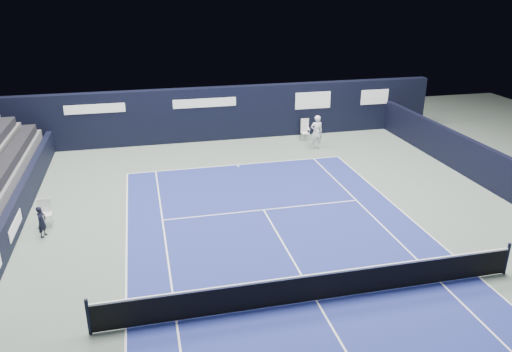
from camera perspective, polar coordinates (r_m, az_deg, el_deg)
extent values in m
plane|color=#57675E|center=(16.87, 4.58, -10.17)|extent=(48.00, 48.00, 0.00)
cube|color=navy|center=(15.30, 6.91, -13.96)|extent=(10.97, 23.77, 0.01)
cube|color=black|center=(24.51, 25.68, 0.43)|extent=(0.30, 22.00, 1.80)
cube|color=silver|center=(29.53, 5.60, 4.90)|extent=(0.41, 0.39, 0.04)
cube|color=silver|center=(29.62, 5.51, 5.46)|extent=(0.40, 0.04, 0.48)
cylinder|color=silver|center=(29.79, 5.81, 4.61)|extent=(0.02, 0.02, 0.42)
cylinder|color=silver|center=(29.69, 5.18, 4.58)|extent=(0.02, 0.02, 0.42)
cylinder|color=silver|center=(29.49, 6.00, 4.43)|extent=(0.02, 0.02, 0.42)
cylinder|color=silver|center=(29.39, 5.36, 4.39)|extent=(0.02, 0.02, 0.42)
cube|color=white|center=(29.62, 5.51, 5.61)|extent=(0.33, 0.08, 0.31)
cube|color=white|center=(30.10, 5.67, 5.39)|extent=(0.53, 0.51, 0.05)
cube|color=white|center=(30.23, 5.60, 6.04)|extent=(0.48, 0.09, 0.57)
cylinder|color=white|center=(30.40, 5.95, 5.04)|extent=(0.03, 0.03, 0.50)
cylinder|color=white|center=(30.31, 5.19, 5.02)|extent=(0.03, 0.03, 0.50)
cylinder|color=white|center=(30.04, 6.11, 4.83)|extent=(0.03, 0.03, 0.50)
cylinder|color=white|center=(29.95, 5.34, 4.81)|extent=(0.03, 0.03, 0.50)
cube|color=silver|center=(20.67, -22.99, -4.11)|extent=(0.51, 0.49, 0.05)
cube|color=silver|center=(20.75, -23.07, -3.12)|extent=(0.48, 0.07, 0.57)
cylinder|color=silver|center=(20.92, -22.30, -4.45)|extent=(0.03, 0.03, 0.50)
cylinder|color=silver|center=(20.97, -23.41, -4.56)|extent=(0.03, 0.03, 0.50)
cylinder|color=silver|center=(20.57, -22.36, -4.90)|extent=(0.03, 0.03, 0.50)
cylinder|color=silver|center=(20.62, -23.48, -5.02)|extent=(0.03, 0.03, 0.50)
imported|color=black|center=(19.91, -23.29, -4.82)|extent=(0.44, 0.51, 1.20)
cube|color=white|center=(25.52, -2.14, 1.29)|extent=(10.97, 0.06, 0.00)
cube|color=white|center=(17.73, 24.12, -10.46)|extent=(0.06, 23.77, 0.00)
cube|color=white|center=(14.62, -14.66, -16.50)|extent=(0.06, 23.77, 0.00)
cube|color=white|center=(16.99, 20.34, -11.33)|extent=(0.06, 23.77, 0.00)
cube|color=white|center=(14.60, -9.09, -16.05)|extent=(0.06, 23.77, 0.00)
cube|color=white|center=(20.58, 0.87, -3.88)|extent=(8.23, 0.06, 0.00)
cube|color=white|center=(15.30, 6.91, -13.94)|extent=(0.06, 12.80, 0.00)
cube|color=white|center=(25.38, -2.07, 1.18)|extent=(0.06, 0.30, 0.00)
cylinder|color=black|center=(18.01, 26.73, -8.43)|extent=(0.10, 0.10, 1.10)
cylinder|color=black|center=(14.39, -18.63, -15.02)|extent=(0.10, 0.10, 1.10)
cube|color=black|center=(15.04, 6.99, -12.55)|extent=(12.80, 0.03, 0.86)
cube|color=white|center=(14.80, 7.07, -11.11)|extent=(12.80, 0.05, 0.06)
cube|color=black|center=(29.40, -3.97, 7.16)|extent=(26.00, 0.60, 3.10)
cube|color=silver|center=(28.65, -17.95, 7.32)|extent=(3.20, 0.02, 0.50)
cube|color=silver|center=(28.77, -5.88, 8.31)|extent=(3.60, 0.02, 0.50)
cube|color=silver|center=(30.32, 6.53, 8.59)|extent=(2.20, 0.02, 1.00)
cube|color=silver|center=(31.87, 13.40, 8.78)|extent=(1.80, 0.02, 0.90)
cube|color=black|center=(20.06, -26.27, -5.13)|extent=(0.30, 22.00, 1.20)
cube|color=silver|center=(20.02, -25.79, -5.10)|extent=(0.02, 2.00, 0.45)
imported|color=white|center=(28.03, 6.93, 5.04)|extent=(0.70, 0.46, 1.88)
cylinder|color=black|center=(27.68, 6.86, 5.06)|extent=(0.03, 0.29, 0.13)
torus|color=black|center=(27.43, 7.04, 5.11)|extent=(0.30, 0.13, 0.29)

